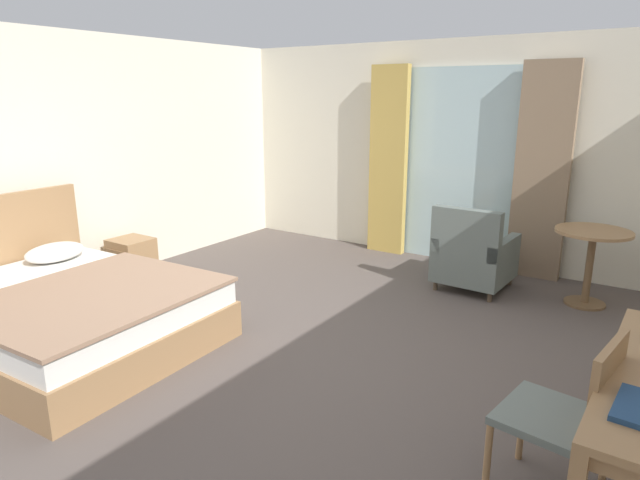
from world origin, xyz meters
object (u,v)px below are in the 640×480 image
desk_chair (571,413)px  armchair_by_window (473,257)px  round_cafe_table (591,250)px  nightstand (132,259)px  bed (64,311)px

desk_chair → armchair_by_window: 3.15m
desk_chair → armchair_by_window: desk_chair is taller
armchair_by_window → round_cafe_table: size_ratio=1.20×
armchair_by_window → nightstand: bearing=-150.8°
armchair_by_window → round_cafe_table: armchair_by_window is taller
bed → round_cafe_table: 4.73m
nightstand → round_cafe_table: size_ratio=0.62×
bed → round_cafe_table: (3.40, 3.28, 0.27)m
bed → nightstand: 1.57m
bed → desk_chair: 3.76m
armchair_by_window → desk_chair: bearing=-63.5°
desk_chair → armchair_by_window: size_ratio=1.02×
nightstand → bed: bearing=-57.4°
armchair_by_window → round_cafe_table: 1.10m
armchair_by_window → bed: bearing=-127.0°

